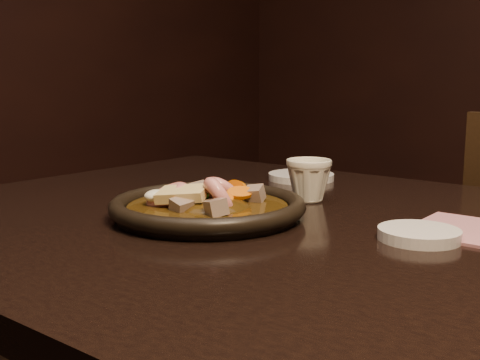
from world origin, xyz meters
The scene contains 8 objects.
table centered at (0.00, 0.00, 0.67)m, with size 1.60×0.90×0.75m.
plate centered at (-0.30, -0.06, 0.76)m, with size 0.29×0.29×0.03m.
stirfry centered at (-0.31, -0.06, 0.77)m, with size 0.16×0.16×0.07m.
soy_dish centered at (-0.01, 0.02, 0.76)m, with size 0.10×0.10×0.01m, color white.
saucer_left centered at (-0.37, 0.30, 0.76)m, with size 0.13×0.13×0.01m, color white.
tea_cup centered at (-0.25, 0.13, 0.79)m, with size 0.08×0.07×0.08m, color white.
chopsticks centered at (-0.31, -0.05, 0.75)m, with size 0.12×0.20×0.01m.
napkin centered at (0.03, 0.10, 0.75)m, with size 0.15×0.15×0.00m, color #AA6871.
Camera 1 is at (0.28, -0.71, 0.96)m, focal length 45.00 mm.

